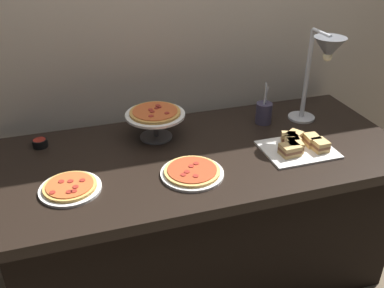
% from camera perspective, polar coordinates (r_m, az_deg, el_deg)
% --- Properties ---
extents(ground_plane, '(8.00, 8.00, 0.00)m').
position_cam_1_polar(ground_plane, '(2.44, 1.24, -16.64)').
color(ground_plane, brown).
extents(back_wall, '(4.40, 0.04, 2.40)m').
position_cam_1_polar(back_wall, '(2.25, -2.63, 14.99)').
color(back_wall, '#B7A893').
rests_on(back_wall, ground_plane).
extents(buffet_table, '(1.90, 0.84, 0.76)m').
position_cam_1_polar(buffet_table, '(2.18, 1.35, -9.58)').
color(buffet_table, black).
rests_on(buffet_table, ground_plane).
extents(heat_lamp, '(0.15, 0.29, 0.48)m').
position_cam_1_polar(heat_lamp, '(2.13, 17.28, 11.07)').
color(heat_lamp, '#B7BABF').
rests_on(heat_lamp, buffet_table).
extents(pizza_plate_front, '(0.25, 0.25, 0.03)m').
position_cam_1_polar(pizza_plate_front, '(1.77, -16.03, -5.63)').
color(pizza_plate_front, white).
rests_on(pizza_plate_front, buffet_table).
extents(pizza_plate_center, '(0.27, 0.27, 0.03)m').
position_cam_1_polar(pizza_plate_center, '(1.80, 0.01, -3.80)').
color(pizza_plate_center, white).
rests_on(pizza_plate_center, buffet_table).
extents(pizza_plate_raised_stand, '(0.29, 0.29, 0.15)m').
position_cam_1_polar(pizza_plate_raised_stand, '(2.05, -4.96, 3.75)').
color(pizza_plate_raised_stand, '#595B60').
rests_on(pizza_plate_raised_stand, buffet_table).
extents(sandwich_platter, '(0.33, 0.26, 0.06)m').
position_cam_1_polar(sandwich_platter, '(2.03, 14.08, -0.17)').
color(sandwich_platter, white).
rests_on(sandwich_platter, buffet_table).
extents(sauce_cup_near, '(0.07, 0.07, 0.04)m').
position_cam_1_polar(sauce_cup_near, '(2.12, -19.73, 0.16)').
color(sauce_cup_near, black).
rests_on(sauce_cup_near, buffet_table).
extents(utensil_holder, '(0.08, 0.08, 0.22)m').
position_cam_1_polar(utensil_holder, '(2.24, 9.61, 4.17)').
color(utensil_holder, '#383347').
rests_on(utensil_holder, buffet_table).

